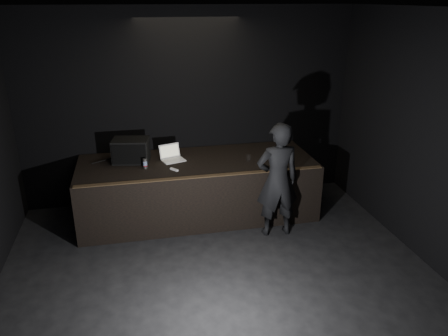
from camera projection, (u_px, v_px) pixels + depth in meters
ground at (233, 314)px, 5.34m from camera, size 7.00×7.00×0.00m
room_walls at (235, 159)px, 4.60m from camera, size 6.10×7.10×3.52m
stage_riser at (197, 188)px, 7.64m from camera, size 4.00×1.50×1.00m
riser_lip at (204, 176)px, 6.81m from camera, size 3.92×0.10×0.01m
stage_monitor at (131, 150)px, 7.36m from camera, size 0.66×0.53×0.40m
cable at (114, 158)px, 7.58m from camera, size 0.73×0.47×0.02m
laptop at (172, 156)px, 7.49m from camera, size 0.45×0.43×0.25m
beer_can at (145, 164)px, 7.11m from camera, size 0.07×0.07×0.16m
plastic_cup at (249, 158)px, 7.44m from camera, size 0.08×0.08×0.10m
wii_remote at (174, 170)px, 7.04m from camera, size 0.13×0.15×0.03m
person at (277, 180)px, 6.83m from camera, size 0.69×0.46×1.87m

